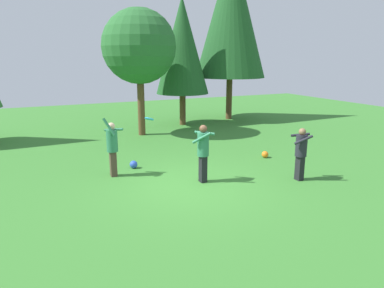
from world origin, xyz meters
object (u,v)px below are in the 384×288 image
(frisbee, at_px, (149,119))
(ball_orange, at_px, (265,154))
(person_catcher, at_px, (203,148))
(ball_blue, at_px, (134,164))
(tree_far_right, at_px, (231,13))
(tree_right, at_px, (182,46))
(person_thrower, at_px, (112,144))
(tree_center, at_px, (139,47))
(person_bystander, at_px, (301,150))

(frisbee, xyz_separation_m, ball_orange, (4.56, 0.35, -1.72))
(person_catcher, relative_size, frisbee, 4.67)
(ball_orange, distance_m, ball_blue, 4.84)
(tree_far_right, xyz_separation_m, tree_right, (-3.24, -0.53, -1.84))
(ball_blue, height_order, tree_far_right, tree_far_right)
(person_thrower, height_order, ball_blue, person_thrower)
(tree_right, xyz_separation_m, tree_center, (-2.81, -1.58, -0.10))
(frisbee, distance_m, ball_orange, 4.88)
(ball_blue, bearing_deg, tree_right, 54.75)
(frisbee, xyz_separation_m, tree_right, (4.41, 7.70, 2.34))
(tree_far_right, height_order, tree_center, tree_far_right)
(person_bystander, relative_size, tree_right, 0.24)
(frisbee, height_order, tree_right, tree_right)
(person_catcher, xyz_separation_m, tree_right, (3.11, 8.72, 3.15))
(tree_center, bearing_deg, person_thrower, -115.43)
(ball_orange, bearing_deg, tree_center, 117.18)
(person_thrower, height_order, tree_far_right, tree_far_right)
(ball_orange, height_order, tree_right, tree_right)
(person_thrower, distance_m, tree_far_right, 12.55)
(person_catcher, height_order, frisbee, frisbee)
(person_catcher, xyz_separation_m, person_bystander, (2.74, -1.07, -0.09))
(ball_orange, distance_m, tree_far_right, 10.32)
(person_bystander, distance_m, ball_orange, 2.63)
(ball_orange, relative_size, tree_right, 0.04)
(person_thrower, xyz_separation_m, ball_orange, (5.56, -0.29, -0.90))
(ball_orange, bearing_deg, ball_blue, 170.48)
(tree_center, bearing_deg, frisbee, -104.62)
(person_bystander, relative_size, frisbee, 4.32)
(ball_orange, bearing_deg, frisbee, -175.62)
(person_thrower, relative_size, person_bystander, 1.18)
(frisbee, height_order, tree_center, tree_center)
(frisbee, height_order, ball_orange, frisbee)
(person_thrower, xyz_separation_m, frisbee, (1.01, -0.64, 0.82))
(person_bystander, xyz_separation_m, ball_orange, (0.53, 2.44, -0.82))
(person_catcher, xyz_separation_m, tree_far_right, (6.35, 9.25, 4.99))
(person_thrower, relative_size, person_catcher, 1.09)
(tree_right, relative_size, tree_center, 1.16)
(tree_center, bearing_deg, ball_blue, -110.11)
(person_thrower, xyz_separation_m, person_bystander, (5.04, -2.73, -0.07))
(person_catcher, bearing_deg, tree_right, -71.42)
(frisbee, bearing_deg, tree_far_right, 47.11)
(person_catcher, bearing_deg, tree_center, -54.20)
(person_bystander, xyz_separation_m, ball_blue, (-4.25, 3.24, -0.82))
(tree_center, bearing_deg, tree_right, 29.42)
(ball_orange, height_order, ball_blue, ball_blue)
(person_bystander, relative_size, ball_blue, 6.16)
(ball_blue, relative_size, tree_far_right, 0.03)
(person_thrower, xyz_separation_m, tree_right, (5.41, 7.06, 3.16))
(ball_orange, xyz_separation_m, tree_center, (-2.96, 5.77, 3.96))
(person_thrower, height_order, frisbee, frisbee)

